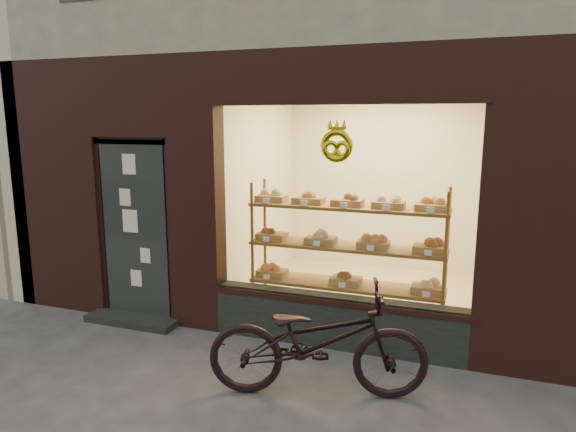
% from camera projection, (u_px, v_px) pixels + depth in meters
% --- Properties ---
extents(display_shelf, '(2.20, 0.45, 1.70)m').
position_uv_depth(display_shelf, '(346.00, 256.00, 5.78)').
color(display_shelf, '#5C3613').
rests_on(display_shelf, ground).
extents(bicycle, '(2.02, 1.16, 1.01)m').
position_uv_depth(bicycle, '(318.00, 341.00, 4.47)').
color(bicycle, black).
rests_on(bicycle, ground).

